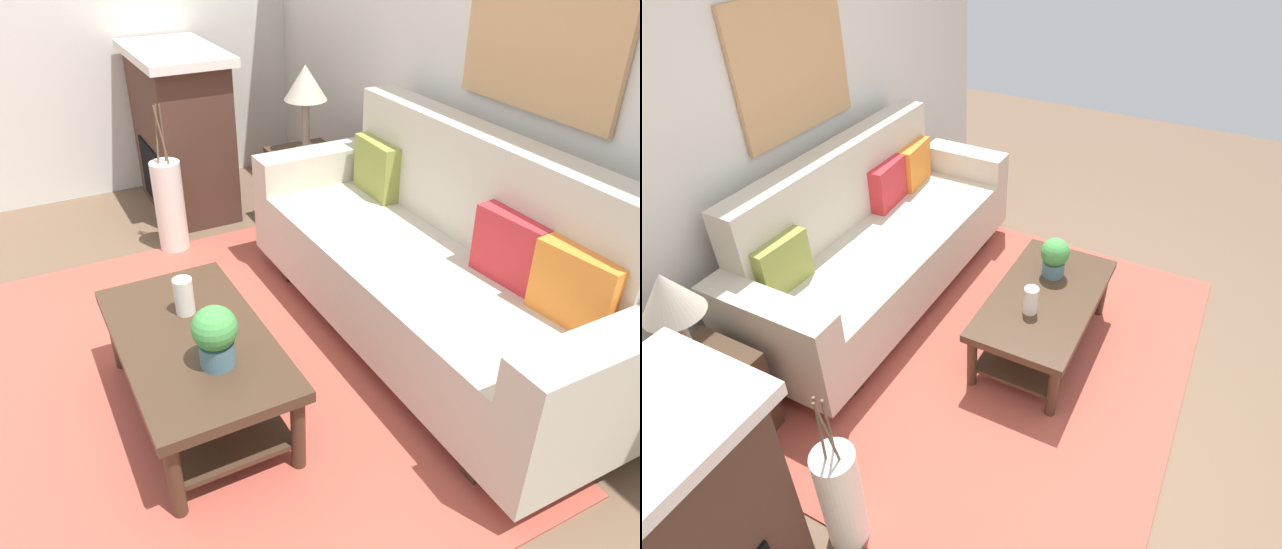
{
  "view_description": "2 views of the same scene",
  "coord_description": "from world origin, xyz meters",
  "views": [
    {
      "loc": [
        2.3,
        -0.17,
        1.99
      ],
      "look_at": [
        0.25,
        0.92,
        0.59
      ],
      "focal_mm": 34.54,
      "sensor_mm": 36.0,
      "label": 1
    },
    {
      "loc": [
        -2.3,
        -0.39,
        2.53
      ],
      "look_at": [
        0.07,
        0.83,
        0.5
      ],
      "focal_mm": 30.53,
      "sensor_mm": 36.0,
      "label": 2
    }
  ],
  "objects": [
    {
      "name": "wall_left",
      "position": [
        -2.6,
        0.53,
        1.35
      ],
      "size": [
        0.1,
        5.06,
        2.7
      ],
      "primitive_type": "cube",
      "color": "silver",
      "rests_on": "ground_plane"
    },
    {
      "name": "ground_plane",
      "position": [
        0.0,
        0.0,
        0.0
      ],
      "size": [
        9.09,
        9.09,
        0.0
      ],
      "primitive_type": "plane",
      "color": "brown"
    },
    {
      "name": "throw_pillow_olive",
      "position": [
        -0.52,
        1.7,
        0.68
      ],
      "size": [
        0.36,
        0.13,
        0.32
      ],
      "primitive_type": "cube",
      "rotation": [
        0.0,
        0.0,
        -0.04
      ],
      "color": "olive",
      "rests_on": "couch"
    },
    {
      "name": "floor_vase_branch_c",
      "position": [
        -1.39,
        0.66,
        0.79
      ],
      "size": [
        0.04,
        0.05,
        0.36
      ],
      "primitive_type": "cylinder",
      "rotation": [
        -0.1,
        -0.08,
        0.0
      ],
      "color": "brown",
      "rests_on": "floor_vase"
    },
    {
      "name": "couch",
      "position": [
        0.21,
        1.58,
        0.43
      ],
      "size": [
        2.33,
        0.84,
        1.08
      ],
      "color": "beige",
      "rests_on": "ground_plane"
    },
    {
      "name": "wall_back",
      "position": [
        0.0,
        2.11,
        1.35
      ],
      "size": [
        5.09,
        0.1,
        2.7
      ],
      "primitive_type": "cube",
      "color": "silver",
      "rests_on": "ground_plane"
    },
    {
      "name": "side_table",
      "position": [
        -1.25,
        1.61,
        0.28
      ],
      "size": [
        0.44,
        0.44,
        0.56
      ],
      "primitive_type": "cube",
      "color": "#422D1E",
      "rests_on": "ground_plane"
    },
    {
      "name": "table_lamp",
      "position": [
        -1.25,
        1.61,
        0.99
      ],
      "size": [
        0.28,
        0.28,
        0.57
      ],
      "color": "gray",
      "rests_on": "side_table"
    },
    {
      "name": "throw_pillow_crimson",
      "position": [
        0.58,
        1.7,
        0.68
      ],
      "size": [
        0.37,
        0.15,
        0.32
      ],
      "primitive_type": "cube",
      "rotation": [
        0.0,
        0.0,
        0.09
      ],
      "color": "red",
      "rests_on": "couch"
    },
    {
      "name": "framed_painting",
      "position": [
        0.21,
        2.04,
        1.56
      ],
      "size": [
        0.94,
        0.03,
        0.81
      ],
      "primitive_type": "cube",
      "color": "tan"
    },
    {
      "name": "fireplace",
      "position": [
        -2.0,
        0.98,
        0.59
      ],
      "size": [
        1.02,
        0.58,
        1.16
      ],
      "color": "#472D23",
      "rests_on": "ground_plane"
    },
    {
      "name": "floor_vase",
      "position": [
        -1.38,
        0.68,
        0.3
      ],
      "size": [
        0.19,
        0.19,
        0.61
      ],
      "primitive_type": "cylinder",
      "color": "white",
      "rests_on": "ground_plane"
    },
    {
      "name": "potted_plant_tabletop",
      "position": [
        0.43,
        0.37,
        0.57
      ],
      "size": [
        0.18,
        0.18,
        0.26
      ],
      "color": "slate",
      "rests_on": "coffee_table"
    },
    {
      "name": "throw_pillow_orange",
      "position": [
        0.95,
        1.7,
        0.68
      ],
      "size": [
        0.37,
        0.16,
        0.32
      ],
      "primitive_type": "cube",
      "rotation": [
        0.0,
        0.0,
        0.11
      ],
      "color": "orange",
      "rests_on": "couch"
    },
    {
      "name": "coffee_table",
      "position": [
        0.21,
        0.33,
        0.31
      ],
      "size": [
        1.1,
        0.6,
        0.43
      ],
      "color": "#422D1E",
      "rests_on": "ground_plane"
    },
    {
      "name": "floor_vase_branch_a",
      "position": [
        -1.36,
        0.68,
        0.79
      ],
      "size": [
        0.05,
        0.05,
        0.36
      ],
      "primitive_type": "cylinder",
      "rotation": [
        0.11,
        -0.11,
        0.0
      ],
      "color": "brown",
      "rests_on": "floor_vase"
    },
    {
      "name": "tabletop_vase",
      "position": [
        0.02,
        0.36,
        0.52
      ],
      "size": [
        0.09,
        0.09,
        0.17
      ],
      "primitive_type": "cylinder",
      "color": "white",
      "rests_on": "coffee_table"
    },
    {
      "name": "floor_vase_branch_b",
      "position": [
        -1.39,
        0.69,
        0.79
      ],
      "size": [
        0.02,
        0.01,
        0.36
      ],
      "primitive_type": "cylinder",
      "rotation": [
        0.0,
        0.03,
        0.0
      ],
      "color": "brown",
      "rests_on": "floor_vase"
    },
    {
      "name": "area_rug",
      "position": [
        0.0,
        0.5,
        0.01
      ],
      "size": [
        2.81,
        2.16,
        0.01
      ],
      "primitive_type": "cube",
      "color": "#B24C3D",
      "rests_on": "ground_plane"
    }
  ]
}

